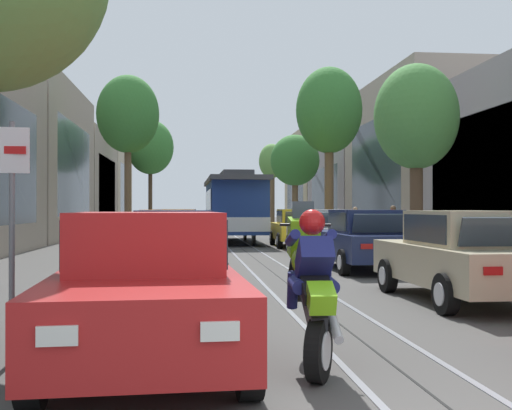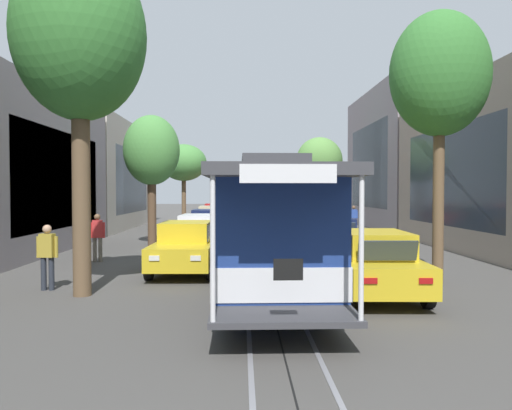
{
  "view_description": "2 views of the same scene",
  "coord_description": "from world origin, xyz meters",
  "px_view_note": "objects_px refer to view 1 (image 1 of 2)",
  "views": [
    {
      "loc": [
        -2.09,
        -3.2,
        1.62
      ],
      "look_at": [
        0.38,
        20.34,
        1.74
      ],
      "focal_mm": 44.48,
      "sensor_mm": 36.0,
      "label": 1
    },
    {
      "loc": [
        0.66,
        38.63,
        2.57
      ],
      "look_at": [
        -0.36,
        3.69,
        1.54
      ],
      "focal_mm": 34.44,
      "sensor_mm": 36.0,
      "label": 2
    }
  ],
  "objects_px": {
    "parked_car_yellow_fifth_right": "(297,228)",
    "pedestrian_crossing_far": "(393,225)",
    "parked_car_yellow_fifth_left": "(179,226)",
    "parked_car_orange_mid_left": "(169,237)",
    "parked_car_navy_mid_right": "(364,240)",
    "street_tree_kerb_right_fourth": "(295,161)",
    "parked_car_beige_second_right": "(463,256)",
    "parked_car_white_fourth_right": "(320,232)",
    "street_tree_kerb_right_far": "(272,164)",
    "motorcycle_with_rider": "(310,280)",
    "street_tree_kerb_right_second": "(416,119)",
    "street_sign_post": "(12,212)",
    "street_tree_kerb_left_second": "(128,115)",
    "parked_car_navy_fourth_left": "(175,230)",
    "parked_car_red_near_left": "(147,287)",
    "cable_car_trolley": "(234,207)",
    "street_tree_kerb_left_mid": "(150,148)",
    "pedestrian_on_right_pavement": "(355,222)",
    "street_tree_kerb_right_mid": "(329,112)",
    "parked_car_navy_second_left": "(174,249)"
  },
  "relations": [
    {
      "from": "parked_car_yellow_fifth_left",
      "to": "street_tree_kerb_right_fourth",
      "type": "relative_size",
      "value": 0.66
    },
    {
      "from": "parked_car_beige_second_right",
      "to": "street_sign_post",
      "type": "bearing_deg",
      "value": -150.75
    },
    {
      "from": "parked_car_yellow_fifth_right",
      "to": "pedestrian_crossing_far",
      "type": "xyz_separation_m",
      "value": [
        3.44,
        -2.31,
        0.18
      ]
    },
    {
      "from": "parked_car_beige_second_right",
      "to": "parked_car_white_fourth_right",
      "type": "distance_m",
      "value": 11.12
    },
    {
      "from": "parked_car_red_near_left",
      "to": "street_tree_kerb_left_mid",
      "type": "height_order",
      "value": "street_tree_kerb_left_mid"
    },
    {
      "from": "parked_car_beige_second_right",
      "to": "parked_car_white_fourth_right",
      "type": "bearing_deg",
      "value": 91.09
    },
    {
      "from": "parked_car_yellow_fifth_left",
      "to": "parked_car_orange_mid_left",
      "type": "bearing_deg",
      "value": -90.51
    },
    {
      "from": "parked_car_red_near_left",
      "to": "parked_car_white_fourth_right",
      "type": "bearing_deg",
      "value": 71.75
    },
    {
      "from": "street_tree_kerb_left_second",
      "to": "pedestrian_crossing_far",
      "type": "xyz_separation_m",
      "value": [
        10.65,
        -4.26,
        -4.74
      ]
    },
    {
      "from": "parked_car_navy_mid_right",
      "to": "cable_car_trolley",
      "type": "relative_size",
      "value": 0.48
    },
    {
      "from": "pedestrian_crossing_far",
      "to": "street_sign_post",
      "type": "relative_size",
      "value": 0.68
    },
    {
      "from": "cable_car_trolley",
      "to": "street_tree_kerb_right_far",
      "type": "bearing_deg",
      "value": 78.38
    },
    {
      "from": "parked_car_white_fourth_right",
      "to": "motorcycle_with_rider",
      "type": "relative_size",
      "value": 2.34
    },
    {
      "from": "street_tree_kerb_right_second",
      "to": "parked_car_red_near_left",
      "type": "bearing_deg",
      "value": -121.22
    },
    {
      "from": "parked_car_orange_mid_left",
      "to": "street_tree_kerb_right_far",
      "type": "xyz_separation_m",
      "value": [
        7.56,
        35.43,
        4.6
      ]
    },
    {
      "from": "parked_car_yellow_fifth_left",
      "to": "street_sign_post",
      "type": "bearing_deg",
      "value": -93.41
    },
    {
      "from": "street_tree_kerb_right_fourth",
      "to": "parked_car_navy_fourth_left",
      "type": "bearing_deg",
      "value": -112.18
    },
    {
      "from": "parked_car_yellow_fifth_right",
      "to": "parked_car_white_fourth_right",
      "type": "bearing_deg",
      "value": -89.94
    },
    {
      "from": "parked_car_red_near_left",
      "to": "street_tree_kerb_right_fourth",
      "type": "bearing_deg",
      "value": 78.09
    },
    {
      "from": "parked_car_orange_mid_left",
      "to": "motorcycle_with_rider",
      "type": "relative_size",
      "value": 2.33
    },
    {
      "from": "street_tree_kerb_right_second",
      "to": "parked_car_beige_second_right",
      "type": "bearing_deg",
      "value": -105.01
    },
    {
      "from": "street_tree_kerb_left_mid",
      "to": "pedestrian_on_right_pavement",
      "type": "height_order",
      "value": "street_tree_kerb_left_mid"
    },
    {
      "from": "parked_car_red_near_left",
      "to": "street_sign_post",
      "type": "height_order",
      "value": "street_sign_post"
    },
    {
      "from": "parked_car_orange_mid_left",
      "to": "parked_car_yellow_fifth_left",
      "type": "bearing_deg",
      "value": 89.49
    },
    {
      "from": "parked_car_navy_mid_right",
      "to": "pedestrian_crossing_far",
      "type": "bearing_deg",
      "value": 66.73
    },
    {
      "from": "parked_car_navy_mid_right",
      "to": "street_tree_kerb_left_mid",
      "type": "relative_size",
      "value": 0.53
    },
    {
      "from": "parked_car_yellow_fifth_right",
      "to": "street_tree_kerb_right_far",
      "type": "distance_m",
      "value": 27.61
    },
    {
      "from": "parked_car_orange_mid_left",
      "to": "pedestrian_crossing_far",
      "type": "height_order",
      "value": "pedestrian_crossing_far"
    },
    {
      "from": "street_tree_kerb_right_far",
      "to": "street_sign_post",
      "type": "relative_size",
      "value": 2.81
    },
    {
      "from": "street_sign_post",
      "to": "street_tree_kerb_left_second",
      "type": "bearing_deg",
      "value": 92.28
    },
    {
      "from": "parked_car_orange_mid_left",
      "to": "street_tree_kerb_left_mid",
      "type": "xyz_separation_m",
      "value": [
        -2.31,
        29.46,
        5.33
      ]
    },
    {
      "from": "street_tree_kerb_left_mid",
      "to": "cable_car_trolley",
      "type": "bearing_deg",
      "value": -74.29
    },
    {
      "from": "street_tree_kerb_right_mid",
      "to": "motorcycle_with_rider",
      "type": "bearing_deg",
      "value": -103.03
    },
    {
      "from": "street_tree_kerb_left_second",
      "to": "street_tree_kerb_left_mid",
      "type": "bearing_deg",
      "value": 90.56
    },
    {
      "from": "street_tree_kerb_right_second",
      "to": "street_sign_post",
      "type": "height_order",
      "value": "street_tree_kerb_right_second"
    },
    {
      "from": "parked_car_yellow_fifth_right",
      "to": "street_tree_kerb_right_fourth",
      "type": "bearing_deg",
      "value": 80.7
    },
    {
      "from": "street_tree_kerb_right_second",
      "to": "parked_car_navy_second_left",
      "type": "bearing_deg",
      "value": -140.15
    },
    {
      "from": "parked_car_orange_mid_left",
      "to": "street_sign_post",
      "type": "bearing_deg",
      "value": -96.45
    },
    {
      "from": "pedestrian_crossing_far",
      "to": "parked_car_orange_mid_left",
      "type": "bearing_deg",
      "value": -144.81
    },
    {
      "from": "parked_car_navy_mid_right",
      "to": "pedestrian_on_right_pavement",
      "type": "relative_size",
      "value": 2.59
    },
    {
      "from": "parked_car_white_fourth_right",
      "to": "pedestrian_crossing_far",
      "type": "bearing_deg",
      "value": 35.44
    },
    {
      "from": "parked_car_navy_second_left",
      "to": "parked_car_navy_fourth_left",
      "type": "bearing_deg",
      "value": 91.14
    },
    {
      "from": "parked_car_red_near_left",
      "to": "street_tree_kerb_right_far",
      "type": "bearing_deg",
      "value": 81.01
    },
    {
      "from": "parked_car_red_near_left",
      "to": "street_tree_kerb_right_mid",
      "type": "xyz_separation_m",
      "value": [
        7.09,
        23.12,
        5.44
      ]
    },
    {
      "from": "parked_car_white_fourth_right",
      "to": "pedestrian_on_right_pavement",
      "type": "relative_size",
      "value": 2.6
    },
    {
      "from": "street_tree_kerb_right_fourth",
      "to": "street_sign_post",
      "type": "height_order",
      "value": "street_tree_kerb_right_fourth"
    },
    {
      "from": "street_tree_kerb_right_fourth",
      "to": "street_tree_kerb_right_second",
      "type": "bearing_deg",
      "value": -90.59
    },
    {
      "from": "parked_car_beige_second_right",
      "to": "motorcycle_with_rider",
      "type": "height_order",
      "value": "motorcycle_with_rider"
    },
    {
      "from": "parked_car_navy_mid_right",
      "to": "pedestrian_crossing_far",
      "type": "height_order",
      "value": "pedestrian_crossing_far"
    },
    {
      "from": "street_tree_kerb_left_mid",
      "to": "street_tree_kerb_right_far",
      "type": "distance_m",
      "value": 11.56
    }
  ]
}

